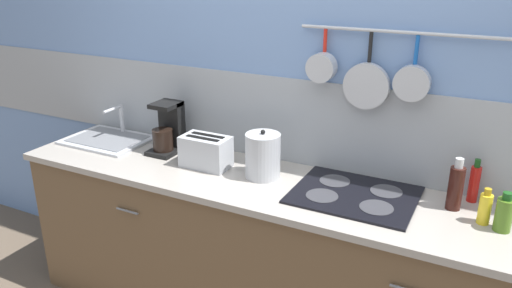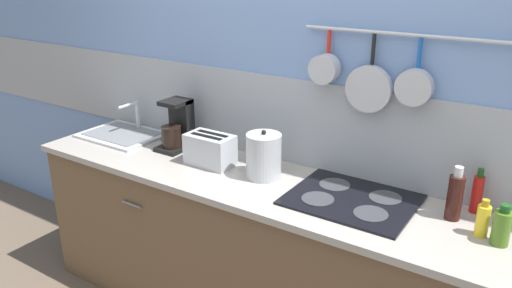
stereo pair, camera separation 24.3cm
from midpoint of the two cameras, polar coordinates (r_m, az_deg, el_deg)
wall_back at (r=2.61m, az=2.83°, el=5.73°), size 7.20×0.16×2.60m
cabinet_base at (r=2.69m, az=-0.55°, el=-13.59°), size 2.86×0.57×0.85m
countertop at (r=2.47m, az=-0.59°, el=-5.04°), size 2.90×0.59×0.03m
sink_basin at (r=3.19m, az=-18.64°, el=0.58°), size 0.49×0.37×0.19m
coffee_maker at (r=2.90m, az=-12.39°, el=1.46°), size 0.15×0.21×0.29m
toaster at (r=2.66m, az=-8.38°, el=-0.93°), size 0.27×0.15×0.17m
kettle at (r=2.50m, az=-2.00°, el=-1.39°), size 0.18×0.18×0.25m
cooktop at (r=2.37m, az=8.30°, el=-5.83°), size 0.57×0.46×0.01m
bottle_dish_soap at (r=2.31m, az=19.10°, el=-4.72°), size 0.07×0.07×0.24m
bottle_olive_oil at (r=2.42m, az=21.09°, el=-4.24°), size 0.05×0.05×0.21m
bottle_hot_sauce at (r=2.25m, az=21.93°, el=-6.89°), size 0.05×0.05×0.16m
bottle_cooking_wine at (r=2.22m, az=23.73°, el=-7.41°), size 0.07×0.07×0.17m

